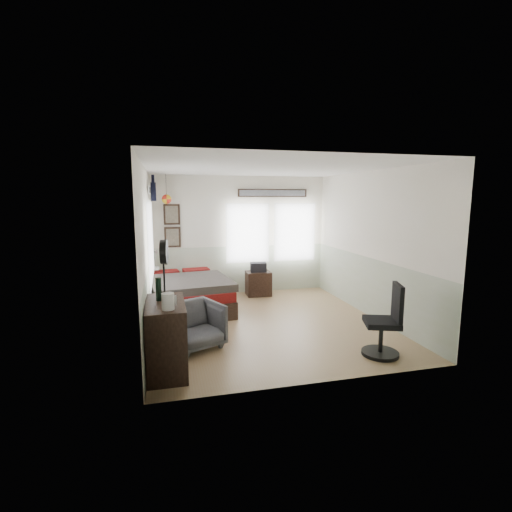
# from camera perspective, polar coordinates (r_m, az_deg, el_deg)

# --- Properties ---
(ground_plane) EXTENTS (4.00, 4.50, 0.01)m
(ground_plane) POSITION_cam_1_polar(r_m,az_deg,el_deg) (6.73, 1.67, -10.26)
(ground_plane) COLOR #9E7C52
(room_shell) EXTENTS (4.02, 4.52, 2.71)m
(room_shell) POSITION_cam_1_polar(r_m,az_deg,el_deg) (6.54, 0.64, 3.73)
(room_shell) COLOR silver
(room_shell) RESTS_ON ground_plane
(wall_decor) EXTENTS (3.55, 1.32, 1.44)m
(wall_decor) POSITION_cam_1_polar(r_m,az_deg,el_deg) (8.10, -9.67, 8.04)
(wall_decor) COLOR #392419
(wall_decor) RESTS_ON room_shell
(bed) EXTENTS (1.67, 2.20, 0.65)m
(bed) POSITION_cam_1_polar(r_m,az_deg,el_deg) (7.55, -10.37, -5.69)
(bed) COLOR black
(bed) RESTS_ON ground_plane
(dresser) EXTENTS (0.48, 1.00, 0.90)m
(dresser) POSITION_cam_1_polar(r_m,az_deg,el_deg) (4.98, -13.62, -11.95)
(dresser) COLOR black
(dresser) RESTS_ON ground_plane
(armchair) EXTENTS (0.95, 0.96, 0.67)m
(armchair) POSITION_cam_1_polar(r_m,az_deg,el_deg) (5.66, -9.36, -10.46)
(armchair) COLOR #595A5D
(armchair) RESTS_ON ground_plane
(nightstand) EXTENTS (0.56, 0.45, 0.55)m
(nightstand) POSITION_cam_1_polar(r_m,az_deg,el_deg) (8.50, 0.35, -4.23)
(nightstand) COLOR black
(nightstand) RESTS_ON ground_plane
(task_chair) EXTENTS (0.59, 0.59, 1.03)m
(task_chair) POSITION_cam_1_polar(r_m,az_deg,el_deg) (5.58, 19.33, -10.20)
(task_chair) COLOR black
(task_chair) RESTS_ON ground_plane
(kettle) EXTENTS (0.17, 0.15, 0.20)m
(kettle) POSITION_cam_1_polar(r_m,az_deg,el_deg) (4.51, -13.37, -6.81)
(kettle) COLOR silver
(kettle) RESTS_ON dresser
(bottle) EXTENTS (0.07, 0.07, 0.30)m
(bottle) POSITION_cam_1_polar(r_m,az_deg,el_deg) (4.91, -14.77, -4.95)
(bottle) COLOR black
(bottle) RESTS_ON dresser
(stand_fan) EXTENTS (0.12, 0.33, 0.79)m
(stand_fan) POSITION_cam_1_polar(r_m,az_deg,el_deg) (4.80, -13.97, 0.44)
(stand_fan) COLOR black
(stand_fan) RESTS_ON dresser
(black_bag) EXTENTS (0.38, 0.28, 0.21)m
(black_bag) POSITION_cam_1_polar(r_m,az_deg,el_deg) (8.42, 0.36, -1.73)
(black_bag) COLOR black
(black_bag) RESTS_ON nightstand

